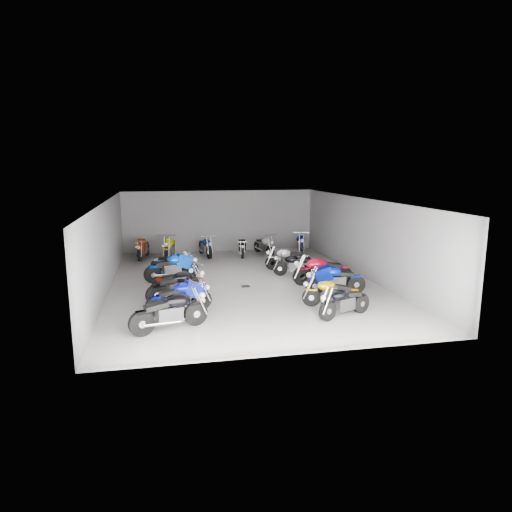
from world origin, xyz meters
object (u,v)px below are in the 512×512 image
object	(u,v)px
motorcycle_left_d	(178,281)
motorcycle_back_a	(143,248)
motorcycle_left_f	(172,263)
motorcycle_back_b	(169,248)
motorcycle_left_e	(173,267)
motorcycle_back_e	(264,245)
motorcycle_right_a	(344,302)
motorcycle_right_e	(296,265)
motorcycle_back_c	(205,247)
motorcycle_right_b	(332,293)
motorcycle_right_c	(335,280)
motorcycle_left_c	(178,286)
motorcycle_right_f	(288,258)
drain_grate	(246,286)
motorcycle_right_d	(322,271)
motorcycle_back_d	(242,247)
motorcycle_left_a	(170,311)
motorcycle_left_b	(180,297)
motorcycle_back_f	(300,243)

from	to	relation	value
motorcycle_left_d	motorcycle_back_a	xyz separation A→B (m)	(-1.44, 6.65, 0.07)
motorcycle_left_f	motorcycle_back_b	size ratio (longest dim) A/B	0.74
motorcycle_left_e	motorcycle_back_e	xyz separation A→B (m)	(4.75, 4.60, -0.06)
motorcycle_right_a	motorcycle_right_e	world-z (taller)	same
motorcycle_left_e	motorcycle_back_c	size ratio (longest dim) A/B	1.05
motorcycle_right_b	motorcycle_back_e	bearing A→B (deg)	18.81
motorcycle_right_c	motorcycle_left_c	bearing A→B (deg)	90.01
motorcycle_right_f	motorcycle_back_e	world-z (taller)	motorcycle_right_f
drain_grate	motorcycle_right_d	xyz separation A→B (m)	(2.89, -0.38, 0.55)
motorcycle_back_e	motorcycle_right_c	bearing A→B (deg)	80.98
motorcycle_left_c	motorcycle_right_b	world-z (taller)	motorcycle_left_c
motorcycle_right_d	motorcycle_right_c	bearing A→B (deg)	-175.44
motorcycle_left_e	motorcycle_back_d	distance (m)	5.64
motorcycle_left_a	motorcycle_left_b	distance (m)	1.51
motorcycle_left_f	motorcycle_back_a	size ratio (longest dim) A/B	0.84
motorcycle_left_d	motorcycle_back_d	size ratio (longest dim) A/B	0.99
drain_grate	motorcycle_left_a	xyz separation A→B (m)	(-2.88, -4.20, 0.54)
motorcycle_right_f	motorcycle_back_a	xyz separation A→B (m)	(-6.30, 3.86, 0.01)
motorcycle_right_f	motorcycle_back_d	world-z (taller)	motorcycle_right_f
motorcycle_back_f	motorcycle_right_a	bearing A→B (deg)	93.30
motorcycle_left_b	motorcycle_right_e	xyz separation A→B (m)	(4.88, 3.87, -0.03)
motorcycle_left_b	motorcycle_right_b	world-z (taller)	motorcycle_left_b
motorcycle_back_f	motorcycle_right_e	bearing A→B (deg)	83.94
motorcycle_back_d	motorcycle_left_c	bearing A→B (deg)	70.28
motorcycle_right_b	motorcycle_left_f	bearing A→B (deg)	57.59
motorcycle_left_b	motorcycle_left_c	world-z (taller)	motorcycle_left_c
motorcycle_right_a	motorcycle_right_c	distance (m)	2.47
motorcycle_right_d	motorcycle_back_a	distance (m)	9.53
drain_grate	motorcycle_back_d	xyz separation A→B (m)	(0.88, 5.84, 0.44)
motorcycle_back_b	motorcycle_left_e	bearing A→B (deg)	99.83
motorcycle_right_e	motorcycle_back_c	distance (m)	5.96
motorcycle_right_b	motorcycle_right_f	bearing A→B (deg)	16.88
drain_grate	motorcycle_back_c	bearing A→B (deg)	98.40
motorcycle_left_b	motorcycle_right_a	distance (m)	4.99
motorcycle_back_c	motorcycle_back_d	world-z (taller)	motorcycle_back_c
motorcycle_right_b	motorcycle_left_a	bearing A→B (deg)	120.07
motorcycle_left_a	motorcycle_left_c	size ratio (longest dim) A/B	1.06
motorcycle_back_b	motorcycle_back_a	bearing A→B (deg)	-11.30
motorcycle_left_e	motorcycle_back_f	bearing A→B (deg)	106.73
drain_grate	motorcycle_left_c	world-z (taller)	motorcycle_left_c
drain_grate	motorcycle_left_e	world-z (taller)	motorcycle_left_e
motorcycle_right_c	motorcycle_right_d	size ratio (longest dim) A/B	0.95
motorcycle_right_e	motorcycle_back_c	xyz separation A→B (m)	(-3.24, 5.00, 0.02)
motorcycle_back_e	motorcycle_left_a	bearing A→B (deg)	49.30
motorcycle_left_c	motorcycle_right_f	xyz separation A→B (m)	(4.91, 3.79, -0.03)
motorcycle_right_e	drain_grate	bearing A→B (deg)	139.55
drain_grate	motorcycle_left_c	bearing A→B (deg)	-151.71
motorcycle_back_d	motorcycle_back_b	bearing A→B (deg)	6.79
motorcycle_left_e	motorcycle_right_a	distance (m)	7.41
motorcycle_left_a	motorcycle_right_b	size ratio (longest dim) A/B	1.14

